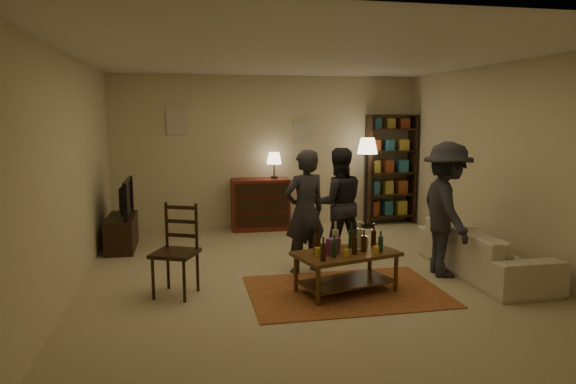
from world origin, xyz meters
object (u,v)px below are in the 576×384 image
object	(u,v)px
dining_chair	(177,246)
dresser	(261,203)
coffee_table	(346,257)
floor_lamp	(367,152)
person_right	(338,204)
person_left	(305,212)
bookshelf	(390,168)
person_by_sofa	(446,209)
sofa	(483,251)
tv_stand	(122,224)

from	to	relation	value
dining_chair	dresser	distance (m)	3.39
dining_chair	dresser	xyz separation A→B (m)	(1.40, 3.09, -0.08)
coffee_table	floor_lamp	distance (m)	3.64
person_right	dresser	bearing A→B (deg)	-66.78
coffee_table	floor_lamp	bearing A→B (deg)	66.36
person_left	person_right	world-z (taller)	person_left
person_right	coffee_table	bearing A→B (deg)	79.03
coffee_table	person_left	xyz separation A→B (m)	(-0.29, 0.83, 0.38)
bookshelf	floor_lamp	bearing A→B (deg)	-154.36
floor_lamp	dresser	bearing A→B (deg)	173.96
floor_lamp	person_by_sofa	distance (m)	2.90
sofa	dresser	bearing A→B (deg)	37.54
tv_stand	person_left	size ratio (longest dim) A/B	0.67
tv_stand	dresser	world-z (taller)	dresser
sofa	person_left	xyz separation A→B (m)	(-2.20, 0.53, 0.49)
dresser	sofa	xyz separation A→B (m)	(2.39, -3.11, -0.17)
dining_chair	person_left	distance (m)	1.68
bookshelf	sofa	bearing A→B (deg)	-90.82
person_by_sofa	sofa	bearing A→B (deg)	-89.66
coffee_table	tv_stand	bearing A→B (deg)	137.47
floor_lamp	person_by_sofa	world-z (taller)	person_by_sofa
floor_lamp	person_by_sofa	bearing A→B (deg)	-89.83
bookshelf	person_left	distance (m)	3.48
coffee_table	tv_stand	distance (m)	3.70
tv_stand	sofa	world-z (taller)	tv_stand
coffee_table	tv_stand	world-z (taller)	tv_stand
coffee_table	person_by_sofa	distance (m)	1.53
bookshelf	sofa	size ratio (longest dim) A/B	0.97
person_right	person_by_sofa	world-z (taller)	person_by_sofa
tv_stand	bookshelf	world-z (taller)	bookshelf
person_right	person_left	bearing A→B (deg)	43.76
tv_stand	floor_lamp	size ratio (longest dim) A/B	0.66
dining_chair	sofa	size ratio (longest dim) A/B	0.50
coffee_table	bookshelf	bearing A→B (deg)	60.60
dining_chair	tv_stand	size ratio (longest dim) A/B	0.99
tv_stand	person_by_sofa	bearing A→B (deg)	-27.26
tv_stand	person_by_sofa	distance (m)	4.69
coffee_table	dining_chair	size ratio (longest dim) A/B	1.22
tv_stand	sofa	size ratio (longest dim) A/B	0.51
coffee_table	person_by_sofa	bearing A→B (deg)	14.54
floor_lamp	person_left	bearing A→B (deg)	-125.41
coffee_table	bookshelf	world-z (taller)	bookshelf
tv_stand	person_right	distance (m)	3.27
person_left	person_by_sofa	bearing A→B (deg)	147.55
bookshelf	sofa	world-z (taller)	bookshelf
sofa	coffee_table	bearing A→B (deg)	98.97
coffee_table	dresser	bearing A→B (deg)	97.93
tv_stand	floor_lamp	distance (m)	4.31
bookshelf	tv_stand	bearing A→B (deg)	-168.20
sofa	person_by_sofa	bearing A→B (deg)	82.62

